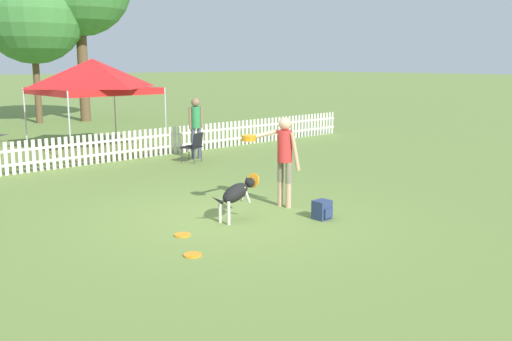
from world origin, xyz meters
TOP-DOWN VIEW (x-y plane):
  - ground_plane at (0.00, 0.00)m, footprint 240.00×240.00m
  - handler_person at (1.19, -0.13)m, footprint 1.05×0.61m
  - leaping_dog at (-0.02, -0.24)m, footprint 1.10×0.34m
  - frisbee_near_handler at (-1.26, -0.33)m, footprint 0.26×0.26m
  - frisbee_near_dog at (-1.72, -1.22)m, footprint 0.26×0.26m
  - backpack_on_grass at (1.13, -1.21)m, footprint 0.28×0.30m
  - picket_fence at (0.00, 6.61)m, footprint 21.75×0.04m
  - folding_chair_blue_left at (2.93, 4.97)m, footprint 0.62×0.63m
  - canopy_tent_main at (2.07, 8.98)m, footprint 3.20×3.20m
  - spectator_standing at (3.36, 5.44)m, footprint 0.40×0.27m
  - tree_left_grove at (3.95, 18.01)m, footprint 4.54×4.54m

SIDE VIEW (x-z plane):
  - ground_plane at x=0.00m, z-range 0.00..0.00m
  - frisbee_near_handler at x=-1.26m, z-range 0.00..0.02m
  - frisbee_near_dog at x=-1.72m, z-range 0.00..0.02m
  - backpack_on_grass at x=1.13m, z-range 0.00..0.33m
  - picket_fence at x=0.00m, z-range 0.00..0.82m
  - folding_chair_blue_left at x=2.93m, z-range 0.08..0.90m
  - leaping_dog at x=-0.02m, z-range 0.11..0.89m
  - spectator_standing at x=3.36m, z-range 0.19..1.92m
  - handler_person at x=1.19m, z-range 0.23..1.95m
  - canopy_tent_main at x=2.07m, z-range 0.87..3.71m
  - tree_left_grove at x=3.95m, z-range 1.30..8.47m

